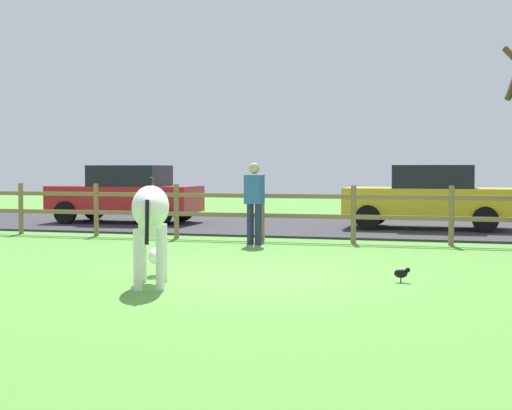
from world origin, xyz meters
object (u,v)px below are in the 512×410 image
at_px(crow_on_grass, 402,273).
at_px(parked_car_yellow, 429,196).
at_px(zebra, 151,215).
at_px(visitor_near_fence, 254,200).
at_px(parked_car_red, 126,193).

relative_size(crow_on_grass, parked_car_yellow, 0.05).
height_order(zebra, crow_on_grass, zebra).
bearing_deg(crow_on_grass, parked_car_yellow, 90.42).
relative_size(parked_car_yellow, visitor_near_fence, 2.45).
bearing_deg(zebra, crow_on_grass, 18.92).
bearing_deg(visitor_near_fence, zebra, -88.91).
xyz_separation_m(crow_on_grass, visitor_near_fence, (-3.27, 4.23, 0.78)).
distance_m(crow_on_grass, visitor_near_fence, 5.40).
height_order(zebra, parked_car_red, parked_car_red).
distance_m(parked_car_yellow, visitor_near_fence, 5.46).
bearing_deg(parked_car_yellow, parked_car_red, -178.86).
bearing_deg(parked_car_yellow, zebra, -107.67).
relative_size(crow_on_grass, visitor_near_fence, 0.13).
relative_size(parked_car_red, visitor_near_fence, 2.47).
bearing_deg(crow_on_grass, visitor_near_fence, 127.69).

